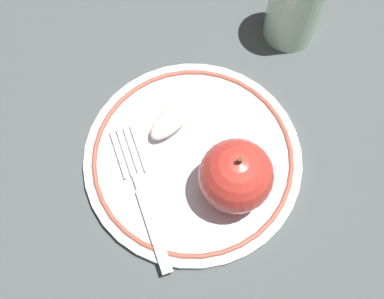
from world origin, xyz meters
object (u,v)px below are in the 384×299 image
(apple_red_whole, at_px, (239,173))
(fork, at_px, (144,201))
(apple_slice_front, at_px, (171,120))
(drinking_glass, at_px, (296,4))
(plate, at_px, (192,158))

(apple_red_whole, height_order, fork, apple_red_whole)
(apple_slice_front, xyz_separation_m, fork, (-0.08, -0.06, -0.01))
(apple_red_whole, xyz_separation_m, fork, (-0.09, 0.05, -0.04))
(fork, xyz_separation_m, drinking_glass, (0.28, 0.07, 0.04))
(apple_red_whole, bearing_deg, drinking_glass, 32.22)
(drinking_glass, bearing_deg, apple_slice_front, -175.60)
(apple_slice_front, bearing_deg, plate, -107.57)
(plate, xyz_separation_m, apple_red_whole, (0.02, -0.06, 0.05))
(apple_red_whole, bearing_deg, fork, 151.62)
(apple_red_whole, distance_m, drinking_glass, 0.23)
(apple_red_whole, distance_m, fork, 0.11)
(plate, xyz_separation_m, apple_slice_front, (0.01, 0.05, 0.02))
(plate, relative_size, apple_slice_front, 3.92)
(drinking_glass, bearing_deg, plate, -163.28)
(plate, distance_m, drinking_glass, 0.22)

